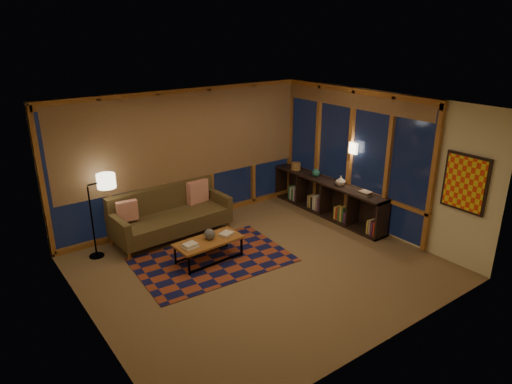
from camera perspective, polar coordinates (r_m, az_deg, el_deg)
floor at (r=7.78m, az=0.46°, el=-9.29°), size 5.50×5.00×0.01m
ceiling at (r=6.87m, az=0.53°, el=10.73°), size 5.50×5.00×0.01m
walls at (r=7.21m, az=0.49°, el=0.09°), size 5.51×5.01×2.70m
window_wall_back at (r=9.18m, az=-8.63°, el=4.30°), size 5.30×0.16×2.60m
window_wall_right at (r=9.37m, az=11.55°, el=4.44°), size 0.16×3.70×2.60m
wall_art at (r=8.01m, az=24.66°, el=1.02°), size 0.06×0.74×0.94m
wall_sconce at (r=9.18m, az=12.07°, el=5.37°), size 0.12×0.18×0.22m
sofa at (r=8.78m, az=-10.53°, el=-2.77°), size 2.25×1.00×0.91m
pillow_left at (r=8.53m, az=-15.78°, el=-2.57°), size 0.38×0.16×0.37m
pillow_right at (r=9.21m, az=-7.35°, el=0.03°), size 0.47×0.22×0.46m
area_rug at (r=8.01m, az=-5.45°, el=-8.43°), size 2.66×1.86×0.01m
coffee_table at (r=7.92m, az=-5.90°, el=-7.25°), size 1.19×0.59×0.39m
book_stack_a at (r=7.62m, az=-8.28°, el=-6.60°), size 0.27×0.23×0.07m
book_stack_b at (r=7.98m, az=-3.77°, el=-5.21°), size 0.31×0.28×0.05m
ceramic_pot at (r=7.82m, az=-5.83°, el=-5.25°), size 0.24×0.24×0.19m
floor_lamp at (r=8.27m, az=-19.84°, el=-3.11°), size 0.52×0.38×1.45m
bookshelf at (r=9.78m, az=8.79°, el=-0.71°), size 0.40×3.02×0.76m
basket at (r=10.30m, az=5.01°, el=3.22°), size 0.22×0.22×0.16m
teal_bowl at (r=9.87m, az=7.49°, el=2.39°), size 0.20×0.20×0.17m
vase at (r=9.38m, az=10.54°, el=1.39°), size 0.25×0.25×0.21m
shelf_book_stack at (r=8.99m, az=13.52°, el=-0.13°), size 0.18×0.25×0.07m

